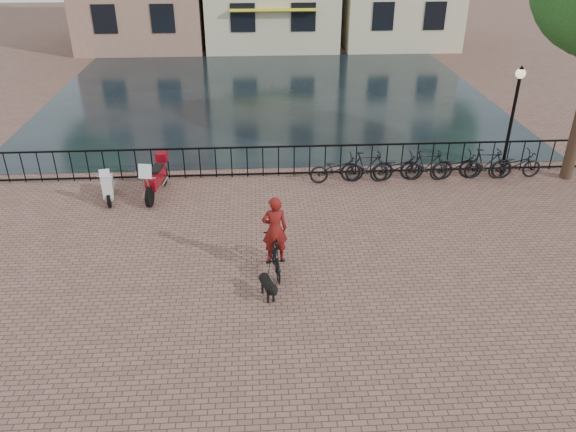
{
  "coord_description": "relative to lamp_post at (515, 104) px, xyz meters",
  "views": [
    {
      "loc": [
        -0.7,
        -8.6,
        7.46
      ],
      "look_at": [
        0.0,
        3.0,
        1.2
      ],
      "focal_mm": 35.0,
      "sensor_mm": 36.0,
      "label": 1
    }
  ],
  "objects": [
    {
      "name": "railing",
      "position": [
        -7.2,
        0.4,
        -1.87
      ],
      "size": [
        20.0,
        0.05,
        1.02
      ],
      "color": "black",
      "rests_on": "ground"
    },
    {
      "name": "scooter",
      "position": [
        -12.28,
        -0.99,
        -1.76
      ],
      "size": [
        0.64,
        1.37,
        1.23
      ],
      "rotation": [
        0.0,
        0.0,
        0.2
      ],
      "color": "silver",
      "rests_on": "ground"
    },
    {
      "name": "cyclist",
      "position": [
        -7.54,
        -5.09,
        -1.52
      ],
      "size": [
        0.76,
        1.7,
        2.27
      ],
      "rotation": [
        0.0,
        0.0,
        3.24
      ],
      "color": "black",
      "rests_on": "ground"
    },
    {
      "name": "parked_bike_4",
      "position": [
        -1.6,
        -0.2,
        -1.93
      ],
      "size": [
        1.75,
        0.72,
        0.9
      ],
      "primitive_type": "imported",
      "rotation": [
        0.0,
        0.0,
        1.64
      ],
      "color": "black",
      "rests_on": "ground"
    },
    {
      "name": "parked_bike_5",
      "position": [
        -0.65,
        -0.2,
        -1.88
      ],
      "size": [
        1.7,
        0.63,
        1.0
      ],
      "primitive_type": "imported",
      "rotation": [
        0.0,
        0.0,
        1.47
      ],
      "color": "black",
      "rests_on": "ground"
    },
    {
      "name": "parked_bike_3",
      "position": [
        -2.55,
        -0.2,
        -1.88
      ],
      "size": [
        1.68,
        0.54,
        1.0
      ],
      "primitive_type": "imported",
      "rotation": [
        0.0,
        0.0,
        1.53
      ],
      "color": "black",
      "rests_on": "ground"
    },
    {
      "name": "parked_bike_0",
      "position": [
        -5.4,
        -0.2,
        -1.93
      ],
      "size": [
        1.76,
        0.73,
        0.9
      ],
      "primitive_type": "imported",
      "rotation": [
        0.0,
        0.0,
        1.65
      ],
      "color": "black",
      "rests_on": "ground"
    },
    {
      "name": "canal_water",
      "position": [
        -7.2,
        9.7,
        -2.38
      ],
      "size": [
        20.0,
        20.0,
        0.0
      ],
      "primitive_type": "plane",
      "color": "black",
      "rests_on": "ground"
    },
    {
      "name": "ground",
      "position": [
        -7.2,
        -7.6,
        -2.38
      ],
      "size": [
        100.0,
        100.0,
        0.0
      ],
      "primitive_type": "plane",
      "color": "brown",
      "rests_on": "ground"
    },
    {
      "name": "lamp_post",
      "position": [
        0.0,
        0.0,
        0.0
      ],
      "size": [
        0.3,
        0.3,
        3.45
      ],
      "color": "black",
      "rests_on": "ground"
    },
    {
      "name": "parked_bike_6",
      "position": [
        0.3,
        -0.2,
        -1.93
      ],
      "size": [
        1.74,
        0.67,
        0.9
      ],
      "primitive_type": "imported",
      "rotation": [
        0.0,
        0.0,
        1.61
      ],
      "color": "black",
      "rests_on": "ground"
    },
    {
      "name": "parked_bike_1",
      "position": [
        -4.45,
        -0.2,
        -1.88
      ],
      "size": [
        1.68,
        0.51,
        1.0
      ],
      "primitive_type": "imported",
      "rotation": [
        0.0,
        0.0,
        1.54
      ],
      "color": "black",
      "rests_on": "ground"
    },
    {
      "name": "dog",
      "position": [
        -7.74,
        -6.13,
        -2.1
      ],
      "size": [
        0.51,
        0.88,
        0.56
      ],
      "rotation": [
        0.0,
        0.0,
        0.31
      ],
      "color": "black",
      "rests_on": "ground"
    },
    {
      "name": "motorcycle",
      "position": [
        -10.9,
        -0.8,
        -1.69
      ],
      "size": [
        0.71,
        1.97,
        1.37
      ],
      "rotation": [
        0.0,
        0.0,
        -0.14
      ],
      "color": "maroon",
      "rests_on": "ground"
    },
    {
      "name": "parked_bike_2",
      "position": [
        -3.5,
        -0.2,
        -1.93
      ],
      "size": [
        1.75,
        0.7,
        0.9
      ],
      "primitive_type": "imported",
      "rotation": [
        0.0,
        0.0,
        1.63
      ],
      "color": "black",
      "rests_on": "ground"
    }
  ]
}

